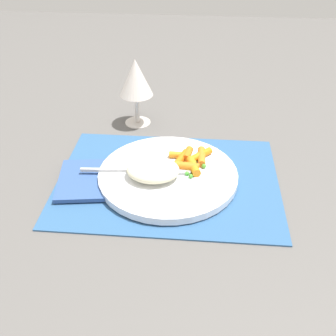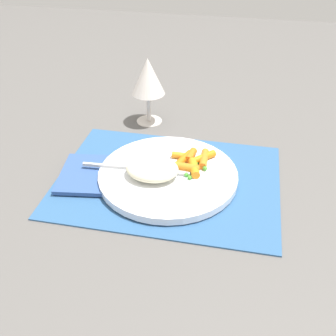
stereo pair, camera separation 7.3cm
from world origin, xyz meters
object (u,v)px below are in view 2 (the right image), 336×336
(rice_mound, at_px, (152,169))
(wine_glass, at_px, (148,78))
(fork, at_px, (147,169))
(napkin, at_px, (87,174))
(plate, at_px, (168,175))
(carrot_portion, at_px, (193,161))

(rice_mound, relative_size, wine_glass, 0.63)
(fork, bearing_deg, wine_glass, 102.77)
(fork, bearing_deg, napkin, -169.67)
(plate, bearing_deg, rice_mound, -148.66)
(wine_glass, xyz_separation_m, napkin, (-0.06, -0.25, -0.10))
(rice_mound, bearing_deg, fork, 135.65)
(plate, distance_m, wine_glass, 0.26)
(plate, height_order, wine_glass, wine_glass)
(plate, xyz_separation_m, wine_glass, (-0.09, 0.23, 0.10))
(wine_glass, distance_m, napkin, 0.28)
(carrot_portion, xyz_separation_m, napkin, (-0.20, -0.06, -0.02))
(plate, xyz_separation_m, carrot_portion, (0.04, 0.04, 0.01))
(carrot_portion, bearing_deg, fork, -154.91)
(plate, xyz_separation_m, fork, (-0.04, -0.00, 0.01))
(plate, distance_m, napkin, 0.16)
(plate, relative_size, rice_mound, 2.69)
(napkin, bearing_deg, wine_glass, 75.48)
(carrot_portion, bearing_deg, rice_mound, -142.63)
(rice_mound, bearing_deg, carrot_portion, 37.37)
(rice_mound, height_order, fork, rice_mound)
(rice_mound, xyz_separation_m, napkin, (-0.13, -0.01, -0.03))
(fork, bearing_deg, carrot_portion, 25.09)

